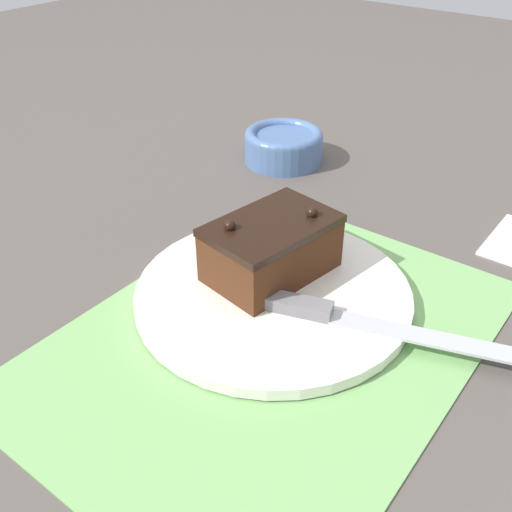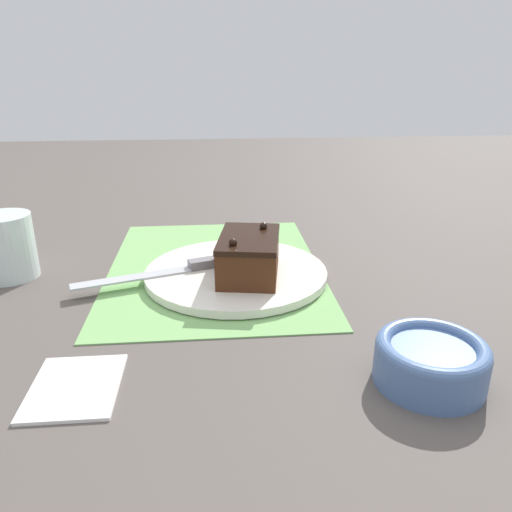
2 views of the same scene
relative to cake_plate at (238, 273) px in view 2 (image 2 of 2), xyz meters
The scene contains 8 objects.
ground_plane 0.06m from the cake_plate, 33.97° to the left, with size 3.00×3.00×0.00m, color #544C47.
placemat_woven 0.06m from the cake_plate, 33.97° to the left, with size 0.46×0.34×0.00m, color #7AB266.
cake_plate is the anchor object (origin of this frame).
chocolate_cake 0.05m from the cake_plate, 139.60° to the right, with size 0.14×0.11×0.07m.
serving_knife 0.07m from the cake_plate, 86.58° to the left, with size 0.10×0.25×0.01m.
drinking_glass 0.36m from the cake_plate, 83.47° to the left, with size 0.08×0.08×0.10m.
small_bowl 0.34m from the cake_plate, 146.78° to the right, with size 0.12×0.12×0.05m.
folded_napkin 0.32m from the cake_plate, 145.88° to the left, with size 0.11×0.09×0.01m, color white.
Camera 2 is at (-0.76, 0.00, 0.31)m, focal length 35.00 mm.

